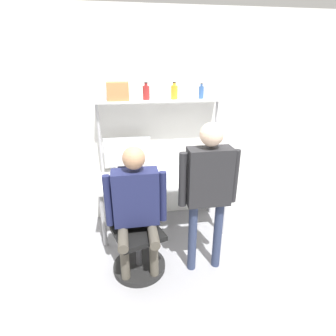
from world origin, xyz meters
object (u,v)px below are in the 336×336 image
(bottle_blue, at_px, (201,92))
(laptop, at_px, (131,179))
(monitor, at_px, (128,154))
(storage_box, at_px, (118,91))
(bottle_amber, at_px, (174,92))
(person_seated, at_px, (136,203))
(bottle_red, at_px, (146,92))
(office_chair, at_px, (137,244))
(person_standing, at_px, (209,182))
(cell_phone, at_px, (151,182))

(bottle_blue, bearing_deg, laptop, -160.09)
(monitor, xyz_separation_m, storage_box, (-0.07, -0.01, 0.78))
(monitor, xyz_separation_m, bottle_amber, (0.61, -0.01, 0.76))
(laptop, relative_size, storage_box, 1.35)
(person_seated, distance_m, bottle_amber, 1.46)
(laptop, distance_m, bottle_red, 1.05)
(laptop, bearing_deg, office_chair, -88.08)
(bottle_amber, distance_m, storage_box, 0.67)
(bottle_amber, bearing_deg, laptop, -150.25)
(laptop, distance_m, person_seated, 0.65)
(monitor, distance_m, storage_box, 0.78)
(monitor, distance_m, bottle_red, 0.81)
(person_standing, bearing_deg, monitor, 125.16)
(bottle_red, bearing_deg, office_chair, -103.44)
(cell_phone, distance_m, bottle_amber, 1.14)
(monitor, xyz_separation_m, person_standing, (0.75, -1.07, 0.03))
(laptop, bearing_deg, bottle_amber, 29.75)
(cell_phone, height_order, bottle_amber, bottle_amber)
(bottle_amber, bearing_deg, cell_phone, -133.80)
(monitor, height_order, person_standing, person_standing)
(office_chair, relative_size, person_standing, 0.59)
(person_standing, bearing_deg, cell_phone, 125.42)
(monitor, relative_size, cell_phone, 3.98)
(cell_phone, bearing_deg, person_seated, -108.26)
(cell_phone, distance_m, bottle_blue, 1.27)
(storage_box, bearing_deg, bottle_amber, 0.00)
(storage_box, bearing_deg, office_chair, -83.48)
(bottle_red, bearing_deg, storage_box, 180.00)
(bottle_amber, bearing_deg, storage_box, -180.00)
(cell_phone, xyz_separation_m, person_standing, (0.49, -0.69, 0.29))
(laptop, xyz_separation_m, bottle_blue, (0.92, 0.33, 0.95))
(office_chair, distance_m, person_standing, 1.02)
(office_chair, distance_m, bottle_blue, 1.95)
(bottle_amber, xyz_separation_m, bottle_blue, (0.34, -0.00, -0.01))
(person_seated, distance_m, bottle_blue, 1.62)
(office_chair, relative_size, storage_box, 3.76)
(office_chair, height_order, bottle_amber, bottle_amber)
(cell_phone, bearing_deg, storage_box, 131.64)
(bottle_red, distance_m, storage_box, 0.33)
(cell_phone, bearing_deg, bottle_blue, 27.90)
(monitor, relative_size, laptop, 1.77)
(monitor, bearing_deg, person_standing, -54.84)
(person_standing, xyz_separation_m, storage_box, (-0.82, 1.06, 0.75))
(bottle_red, bearing_deg, bottle_blue, 0.00)
(person_seated, bearing_deg, person_standing, -6.29)
(laptop, height_order, cell_phone, laptop)
(person_standing, distance_m, storage_box, 1.53)
(bottle_amber, bearing_deg, bottle_blue, -0.00)
(office_chair, relative_size, bottle_blue, 5.10)
(cell_phone, distance_m, storage_box, 1.15)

